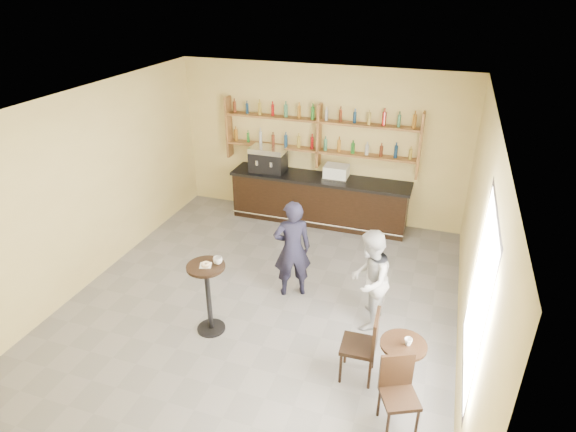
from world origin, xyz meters
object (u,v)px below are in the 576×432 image
(pastry_case, at_px, (336,172))
(pedestal_table, at_px, (209,298))
(man_main, at_px, (292,249))
(patron_second, at_px, (369,280))
(chair_west, at_px, (358,345))
(espresso_machine, at_px, (268,159))
(chair_south, at_px, (400,397))
(cafe_table, at_px, (401,366))
(bar_counter, at_px, (319,199))

(pastry_case, distance_m, pedestal_table, 4.07)
(man_main, relative_size, patron_second, 1.07)
(pastry_case, distance_m, chair_west, 4.39)
(pastry_case, xyz_separation_m, patron_second, (1.23, -3.04, -0.38))
(espresso_machine, xyz_separation_m, man_main, (1.40, -2.65, -0.44))
(man_main, bearing_deg, pedestal_table, 29.51)
(espresso_machine, distance_m, patron_second, 4.10)
(pastry_case, relative_size, pedestal_table, 0.44)
(chair_south, bearing_deg, patron_second, 85.85)
(man_main, distance_m, chair_south, 2.93)
(chair_west, bearing_deg, patron_second, -178.36)
(patron_second, bearing_deg, cafe_table, 31.28)
(pastry_case, height_order, chair_west, pastry_case)
(bar_counter, bearing_deg, pedestal_table, -98.49)
(bar_counter, distance_m, chair_south, 5.29)
(espresso_machine, height_order, chair_west, espresso_machine)
(pastry_case, height_order, cafe_table, pastry_case)
(bar_counter, xyz_separation_m, chair_south, (2.25, -4.79, -0.04))
(cafe_table, bearing_deg, pedestal_table, 174.49)
(chair_west, xyz_separation_m, chair_south, (0.60, -0.65, -0.04))
(cafe_table, bearing_deg, chair_west, 174.81)
(bar_counter, height_order, pastry_case, pastry_case)
(bar_counter, distance_m, man_main, 2.69)
(chair_south, bearing_deg, pedestal_table, 137.61)
(chair_south, bearing_deg, bar_counter, 89.79)
(chair_south, bearing_deg, pastry_case, 86.36)
(pedestal_table, xyz_separation_m, cafe_table, (2.78, -0.27, -0.20))
(man_main, height_order, cafe_table, man_main)
(bar_counter, bearing_deg, chair_west, -68.31)
(cafe_table, bearing_deg, patron_second, 118.70)
(pastry_case, bearing_deg, man_main, -85.55)
(patron_second, bearing_deg, chair_south, 23.78)
(man_main, xyz_separation_m, cafe_table, (1.93, -1.53, -0.47))
(man_main, distance_m, patron_second, 1.36)
(man_main, height_order, chair_west, man_main)
(espresso_machine, relative_size, cafe_table, 1.01)
(pastry_case, xyz_separation_m, man_main, (-0.07, -2.65, -0.32))
(bar_counter, xyz_separation_m, pedestal_table, (-0.58, -3.92, 0.06))
(bar_counter, bearing_deg, chair_south, -64.87)
(espresso_machine, relative_size, pedestal_table, 0.65)
(cafe_table, distance_m, chair_west, 0.57)
(espresso_machine, distance_m, chair_south, 5.91)
(cafe_table, bearing_deg, bar_counter, 117.67)
(bar_counter, xyz_separation_m, cafe_table, (2.20, -4.19, -0.14))
(espresso_machine, distance_m, chair_west, 5.04)
(bar_counter, xyz_separation_m, patron_second, (1.57, -3.04, 0.27))
(pastry_case, relative_size, man_main, 0.29)
(pedestal_table, distance_m, chair_west, 2.24)
(pedestal_table, distance_m, chair_south, 2.96)
(espresso_machine, relative_size, pastry_case, 1.49)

